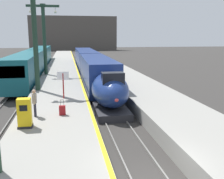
% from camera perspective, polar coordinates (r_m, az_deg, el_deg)
% --- Properties ---
extents(platform_left, '(4.80, 110.00, 1.05)m').
position_cam_1_polar(platform_left, '(34.15, -11.18, 2.39)').
color(platform_left, gray).
rests_on(platform_left, ground).
extents(platform_right, '(4.80, 110.00, 1.05)m').
position_cam_1_polar(platform_right, '(34.90, 2.24, 2.81)').
color(platform_right, gray).
rests_on(platform_right, ground).
extents(platform_left_safety_stripe, '(0.20, 107.80, 0.01)m').
position_cam_1_polar(platform_left_safety_stripe, '(34.09, -7.38, 3.40)').
color(platform_left_safety_stripe, yellow).
rests_on(platform_left_safety_stripe, platform_left).
extents(rail_main_left, '(0.08, 110.00, 0.12)m').
position_cam_1_polar(rail_main_left, '(37.01, -5.96, 2.53)').
color(rail_main_left, slate).
rests_on(rail_main_left, ground).
extents(rail_main_right, '(0.08, 110.00, 0.12)m').
position_cam_1_polar(rail_main_right, '(37.14, -3.65, 2.60)').
color(rail_main_right, slate).
rests_on(rail_main_right, ground).
extents(rail_secondary_left, '(0.08, 110.00, 0.12)m').
position_cam_1_polar(rail_secondary_left, '(37.36, -18.46, 2.08)').
color(rail_secondary_left, slate).
rests_on(rail_secondary_left, ground).
extents(rail_secondary_right, '(0.08, 110.00, 0.12)m').
position_cam_1_polar(rail_secondary_right, '(37.16, -16.17, 2.17)').
color(rail_secondary_right, slate).
rests_on(rail_secondary_right, ground).
extents(highspeed_train_main, '(2.92, 37.21, 3.60)m').
position_cam_1_polar(highspeed_train_main, '(35.05, -4.59, 5.14)').
color(highspeed_train_main, navy).
rests_on(highspeed_train_main, ground).
extents(regional_train_adjacent, '(2.85, 36.60, 3.80)m').
position_cam_1_polar(regional_train_adjacent, '(42.67, -16.53, 6.13)').
color(regional_train_adjacent, '#145660').
rests_on(regional_train_adjacent, ground).
extents(station_column_mid, '(4.00, 0.68, 10.10)m').
position_cam_1_polar(station_column_mid, '(24.23, -16.76, 13.93)').
color(station_column_mid, '#1E3828').
rests_on(station_column_mid, platform_left).
extents(station_column_far, '(4.00, 0.68, 8.73)m').
position_cam_1_polar(station_column_far, '(34.26, -14.72, 12.03)').
color(station_column_far, '#1E3828').
rests_on(station_column_far, platform_left).
extents(passenger_near_edge, '(0.23, 0.57, 1.69)m').
position_cam_1_polar(passenger_near_edge, '(16.46, -16.67, -2.40)').
color(passenger_near_edge, '#23232D').
rests_on(passenger_near_edge, platform_left).
extents(rolling_suitcase, '(0.40, 0.22, 0.98)m').
position_cam_1_polar(rolling_suitcase, '(16.54, -10.88, -4.51)').
color(rolling_suitcase, maroon).
rests_on(rolling_suitcase, platform_left).
extents(ticket_machine_yellow, '(0.76, 0.62, 1.60)m').
position_cam_1_polar(ticket_machine_yellow, '(14.75, -18.67, -5.15)').
color(ticket_machine_yellow, yellow).
rests_on(ticket_machine_yellow, platform_left).
extents(departure_info_board, '(0.90, 0.10, 2.12)m').
position_cam_1_polar(departure_info_board, '(20.68, -10.71, 2.16)').
color(departure_info_board, maroon).
rests_on(departure_info_board, platform_left).
extents(terminus_back_wall, '(36.00, 2.00, 14.00)m').
position_cam_1_polar(terminus_back_wall, '(111.01, -8.42, 12.13)').
color(terminus_back_wall, '#4C4742').
rests_on(terminus_back_wall, ground).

